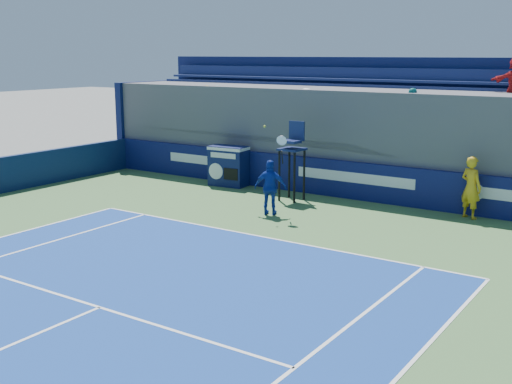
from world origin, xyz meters
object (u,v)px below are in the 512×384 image
Objects in this scene: umpire_chair at (293,152)px; tennis_player at (271,187)px; ball_person at (471,187)px; match_clock at (229,165)px.

tennis_player is (0.44, -1.95, -0.72)m from umpire_chair.
umpire_chair is 0.96× the size of tennis_player.
tennis_player is (-4.84, -2.78, -0.08)m from ball_person.
tennis_player is at bearing -37.61° from match_clock.
ball_person is at bearing 8.91° from umpire_chair.
umpire_chair is (-5.29, -0.83, 0.64)m from ball_person.
tennis_player is (3.43, -2.64, 0.07)m from match_clock.
match_clock is 4.33m from tennis_player.
ball_person is 5.39m from umpire_chair.
tennis_player is at bearing 52.84° from ball_person.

